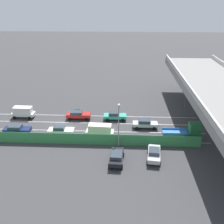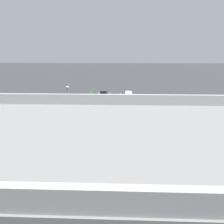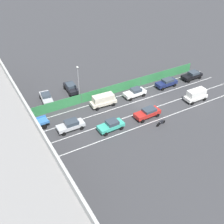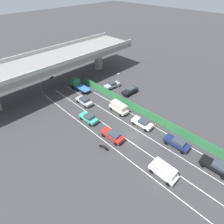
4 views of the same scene
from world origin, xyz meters
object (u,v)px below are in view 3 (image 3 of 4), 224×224
Objects in this scene: motorcycle at (161,123)px; parked_wagon_silver at (46,97)px; car_sedan_white at (135,92)px; car_taxi_teal at (111,125)px; street_lamp at (78,81)px; car_van_white at (196,95)px; car_sedan_red at (148,113)px; traffic_cone at (136,88)px; car_van_cream at (103,100)px; car_sedan_silver at (71,125)px; flatbed_truck_blue at (21,125)px; traffic_light at (22,147)px; car_sedan_navy at (167,83)px; car_sedan_black at (192,75)px; parked_sedan_dark at (71,87)px.

motorcycle is 21.17m from parked_wagon_silver.
motorcycle is (-9.50, 1.23, -0.45)m from car_sedan_white.
street_lamp is (9.83, 0.97, 3.47)m from car_taxi_teal.
street_lamp is at bearing 61.88° from car_van_white.
car_sedan_red is 6.24× the size of traffic_cone.
parked_wagon_silver is at bearing 52.64° from car_van_cream.
car_sedan_white is at bearing -113.57° from parked_wagon_silver.
flatbed_truck_blue is (3.17, 6.94, 0.43)m from car_sedan_silver.
parked_wagon_silver is 16.55m from traffic_light.
car_sedan_silver is 1.02× the size of car_taxi_teal.
car_sedan_black is at bearing -90.54° from car_sedan_navy.
car_van_white is at bearing -88.03° from traffic_light.
car_sedan_white is at bearing -108.60° from street_lamp.
street_lamp reaches higher than car_sedan_navy.
parked_wagon_silver is at bearing 45.07° from car_sedan_red.
car_taxi_teal is at bearing -117.02° from flatbed_truck_blue.
street_lamp is (3.27, 17.37, 3.45)m from car_sedan_navy.
traffic_light is at bearing 101.83° from car_sedan_black.
car_sedan_silver is at bearing 98.74° from car_sedan_navy.
car_sedan_white is 11.01m from car_taxi_teal.
street_lamp is at bearing -122.01° from parked_wagon_silver.
traffic_light is at bearing 117.76° from car_sedan_silver.
car_sedan_red is 1.02× the size of parked_sedan_dark.
car_sedan_silver is 0.62× the size of street_lamp.
flatbed_truck_blue reaches higher than traffic_cone.
car_taxi_teal is 10.47m from street_lamp.
motorcycle is (-2.91, -0.61, -0.44)m from car_sedan_red.
car_van_cream is at bearing -158.08° from parked_sedan_dark.
traffic_light is 26.72m from traffic_cone.
car_sedan_white is at bearing -15.63° from car_sedan_red.
traffic_light is (-7.79, 22.86, 2.59)m from car_sedan_white.
car_sedan_navy is at bearing -54.76° from car_sedan_red.
car_sedan_red reaches higher than motorcycle.
car_taxi_teal is at bearing 126.34° from car_sedan_white.
car_van_white is 27.35m from parked_wagon_silver.
street_lamp reaches higher than car_van_cream.
car_sedan_black is at bearing -102.69° from parked_wagon_silver.
traffic_light reaches higher than car_sedan_black.
car_sedan_silver is at bearing 81.79° from car_van_white.
car_taxi_teal is at bearing -119.98° from car_sedan_silver.
car_sedan_silver is 0.97× the size of car_sedan_black.
car_sedan_white is at bearing -89.56° from flatbed_truck_blue.
street_lamp is (-4.34, 0.16, 3.45)m from parked_sedan_dark.
street_lamp is at bearing 79.33° from car_sedan_navy.
motorcycle is (-9.47, 15.43, -0.41)m from car_sedan_black.
parked_sedan_dark is (7.68, 23.87, 0.03)m from car_sedan_black.
car_sedan_silver is at bearing 64.89° from motorcycle.
car_van_white reaches higher than parked_wagon_silver.
parked_wagon_silver reaches higher than car_sedan_black.
motorcycle is 21.90m from traffic_light.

